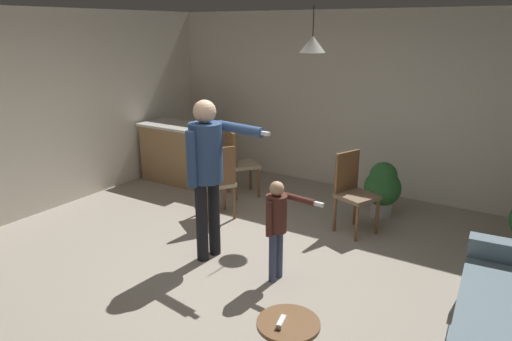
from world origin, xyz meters
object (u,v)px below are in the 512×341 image
Objects in this scene: dining_chair_by_counter at (353,189)px; spare_remote_on_table at (281,322)px; kitchen_counter at (180,153)px; dining_chair_near_wall at (238,161)px; person_adult at (207,163)px; dining_chair_centre_back at (218,179)px; potted_plant_corner at (383,187)px; person_child at (277,220)px.

dining_chair_by_counter is 7.69× the size of spare_remote_on_table.
dining_chair_by_counter is at bearing -6.51° from kitchen_counter.
dining_chair_near_wall is 7.69× the size of spare_remote_on_table.
dining_chair_by_counter and dining_chair_near_wall have the same top height.
kitchen_counter is 4.87m from spare_remote_on_table.
person_adult is 1.75× the size of dining_chair_near_wall.
dining_chair_centre_back is 2.19m from potted_plant_corner.
kitchen_counter is 1.26× the size of dining_chair_centre_back.
dining_chair_by_counter is 1.73m from dining_chair_centre_back.
spare_remote_on_table is (0.77, -1.27, -0.11)m from person_child.
person_adult is 0.97m from person_child.
kitchen_counter is 1.21× the size of person_child.
person_adult reaches higher than kitchen_counter.
kitchen_counter is 2.85m from person_adult.
person_child reaches higher than dining_chair_by_counter.
person_adult is at bearing -119.11° from potted_plant_corner.
dining_chair_by_counter is at bearing 28.46° from dining_chair_near_wall.
kitchen_counter reaches higher than potted_plant_corner.
person_child reaches higher than dining_chair_centre_back.
dining_chair_near_wall is (1.21, -0.07, 0.07)m from kitchen_counter.
dining_chair_by_counter and dining_chair_centre_back have the same top height.
dining_chair_by_counter reaches higher than kitchen_counter.
dining_chair_near_wall is at bearing 128.95° from spare_remote_on_table.
dining_chair_centre_back is at bearing -34.92° from dining_chair_near_wall.
person_adult is at bearing -27.42° from dining_chair_near_wall.
person_child is at bearing -32.68° from kitchen_counter.
person_child is 1.39× the size of potted_plant_corner.
person_child is 8.03× the size of spare_remote_on_table.
person_child is at bearing 14.69° from dining_chair_by_counter.
dining_chair_centre_back is at bearing -145.10° from potted_plant_corner.
spare_remote_on_table is (0.59, -2.80, -0.01)m from dining_chair_by_counter.
dining_chair_by_counter is 1.00× the size of dining_chair_near_wall.
dining_chair_near_wall is 0.91m from dining_chair_centre_back.
dining_chair_centre_back is at bearing -140.33° from person_adult.
spare_remote_on_table is at bearing -40.39° from kitchen_counter.
dining_chair_near_wall reaches higher than potted_plant_corner.
dining_chair_centre_back is at bearing -32.01° from kitchen_counter.
dining_chair_by_counter is at bearing 101.89° from spare_remote_on_table.
person_adult is 1.92m from dining_chair_by_counter.
person_child is at bearing -9.39° from dining_chair_near_wall.
dining_chair_centre_back is (1.49, -0.93, 0.07)m from kitchen_counter.
dining_chair_near_wall is at bearing -169.59° from potted_plant_corner.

